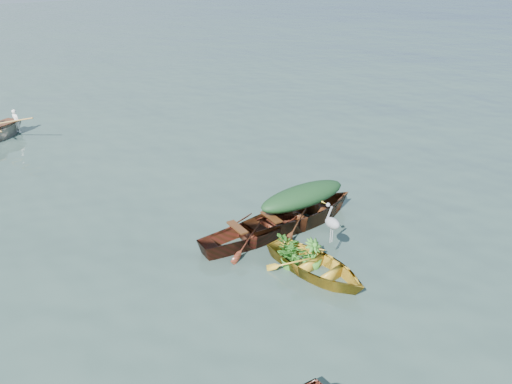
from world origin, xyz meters
The scene contains 8 objects.
ground centered at (0.00, 0.00, 0.00)m, with size 140.00×140.00×0.00m, color #364B44.
yellow_dinghy centered at (-0.21, -0.37, 0.00)m, with size 1.34×3.10×0.83m, color gold.
green_tarp_boat centered at (1.05, 1.44, 0.00)m, with size 1.43×4.59×1.08m, color #482310.
open_wooden_boat centered at (-0.42, 1.50, 0.00)m, with size 1.22×3.92×0.89m, color #5B2016.
green_tarp_cover centered at (1.05, 1.44, 0.80)m, with size 0.79×2.52×0.52m, color #173919.
thwart_benches centered at (-0.42, 1.50, 0.46)m, with size 0.73×1.96×0.04m, color #41220F, non-canonical shape.
heron centered at (0.33, -0.26, 0.88)m, with size 0.28×0.40×0.92m, color #9B9FA4, non-canonical shape.
dinghy_weeds centered at (-0.24, 0.18, 0.72)m, with size 0.70×0.90×0.60m, color #2C6A1B.
Camera 1 is at (-6.71, -6.61, 6.27)m, focal length 35.00 mm.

